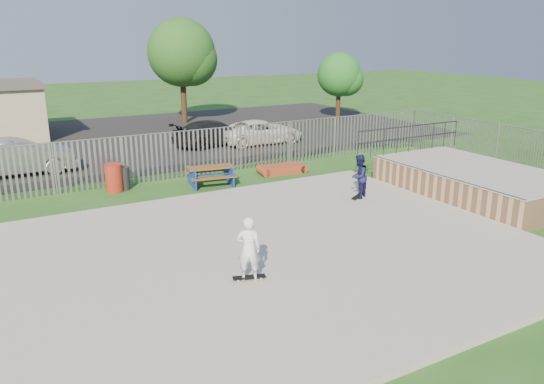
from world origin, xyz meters
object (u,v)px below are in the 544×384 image
trash_bin_grey (123,178)px  skater_navy (359,177)px  car_silver (18,157)px  car_dark (214,133)px  trash_bin_red (114,178)px  car_white (261,132)px  skater_white (249,249)px  picnic_table (211,176)px  tree_mid (182,53)px  tree_right (339,75)px  funbox (282,169)px

trash_bin_grey → skater_navy: (7.05, -5.83, 0.50)m
car_silver → car_dark: bearing=-79.4°
trash_bin_red → car_white: size_ratio=0.23×
car_silver → car_dark: car_silver is taller
skater_navy → skater_white: (-6.52, -4.04, 0.00)m
picnic_table → trash_bin_grey: 3.45m
tree_mid → car_silver: bearing=-138.4°
tree_right → trash_bin_red: bearing=-150.2°
car_dark → tree_right: tree_right is taller
tree_mid → tree_right: (10.03, -4.15, -1.54)m
trash_bin_red → skater_white: bearing=-84.7°
tree_mid → skater_white: bearing=-107.0°
car_dark → picnic_table: bearing=147.1°
car_dark → car_white: 2.63m
skater_white → trash_bin_grey: bearing=-59.5°
funbox → tree_mid: size_ratio=0.27×
funbox → car_dark: size_ratio=0.40×
funbox → skater_white: 10.98m
car_silver → car_white: size_ratio=1.01×
car_dark → trash_bin_red: bearing=124.1°
car_dark → tree_mid: 9.28m
picnic_table → skater_navy: skater_navy is taller
car_dark → trash_bin_grey: bearing=124.9°
trash_bin_grey → skater_navy: skater_navy is taller
picnic_table → trash_bin_red: bearing=174.2°
tree_mid → trash_bin_grey: bearing=-118.8°
tree_right → trash_bin_grey: bearing=-150.1°
picnic_table → car_white: 8.77m
skater_navy → car_dark: bearing=-118.4°
trash_bin_red → car_white: bearing=30.4°
skater_navy → skater_white: bearing=1.3°
car_dark → car_silver: bearing=91.8°
trash_bin_grey → skater_white: 9.89m
picnic_table → car_dark: 8.07m
car_white → tree_mid: 10.00m
car_dark → skater_white: bearing=151.0°
funbox → car_white: 6.73m
picnic_table → trash_bin_red: 3.75m
funbox → car_white: size_ratio=0.40×
car_silver → funbox: bearing=-117.3°
car_silver → car_dark: size_ratio=1.01×
skater_white → trash_bin_red: bearing=-57.3°
car_dark → car_white: (2.50, -0.81, -0.03)m
trash_bin_grey → car_dark: size_ratio=0.19×
tree_right → funbox: bearing=-135.1°
trash_bin_red → funbox: bearing=-5.6°
car_dark → tree_mid: (1.34, 8.27, 4.00)m
trash_bin_grey → skater_white: skater_white is taller
picnic_table → skater_white: (-2.73, -8.76, 0.56)m
funbox → trash_bin_grey: (-6.76, 0.86, 0.28)m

